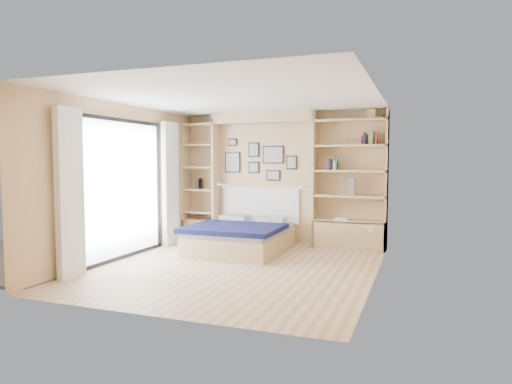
% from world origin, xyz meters
% --- Properties ---
extents(ground, '(4.50, 4.50, 0.00)m').
position_xyz_m(ground, '(0.00, 0.00, 0.00)').
color(ground, '#DAB586').
rests_on(ground, ground).
extents(room_shell, '(4.50, 4.50, 4.50)m').
position_xyz_m(room_shell, '(-0.39, 1.52, 1.08)').
color(room_shell, tan).
rests_on(room_shell, ground).
extents(bed, '(1.58, 2.00, 1.07)m').
position_xyz_m(bed, '(-0.41, 1.22, 0.26)').
color(bed, tan).
rests_on(bed, ground).
extents(photo_gallery, '(1.48, 0.02, 0.82)m').
position_xyz_m(photo_gallery, '(-0.45, 2.22, 1.60)').
color(photo_gallery, black).
rests_on(photo_gallery, ground).
extents(reading_lamps, '(1.92, 0.12, 0.15)m').
position_xyz_m(reading_lamps, '(-0.30, 2.00, 1.10)').
color(reading_lamps, silver).
rests_on(reading_lamps, ground).
extents(shelf_decor, '(3.52, 0.23, 2.03)m').
position_xyz_m(shelf_decor, '(1.11, 2.07, 1.69)').
color(shelf_decor, '#A51E1E').
rests_on(shelf_decor, ground).
extents(deck, '(3.20, 4.00, 0.05)m').
position_xyz_m(deck, '(-3.60, 0.00, 0.00)').
color(deck, '#6C604F').
rests_on(deck, ground).
extents(deck_chair, '(0.46, 0.74, 0.72)m').
position_xyz_m(deck_chair, '(-2.79, -0.22, 0.34)').
color(deck_chair, tan).
rests_on(deck_chair, ground).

